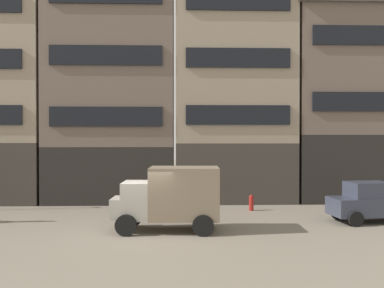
# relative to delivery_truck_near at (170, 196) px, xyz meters

# --- Properties ---
(ground_plane) EXTENTS (120.00, 120.00, 0.00)m
(ground_plane) POSITION_rel_delivery_truck_near_xyz_m (-1.13, -0.36, -1.42)
(ground_plane) COLOR slate
(building_center_left) EXTENTS (7.97, 7.37, 17.47)m
(building_center_left) POSITION_rel_delivery_truck_near_xyz_m (-3.66, 10.17, 7.35)
(building_center_left) COLOR black
(building_center_left) RESTS_ON ground_plane
(building_center_right) EXTENTS (7.53, 7.37, 16.86)m
(building_center_right) POSITION_rel_delivery_truck_near_xyz_m (3.75, 10.17, 7.05)
(building_center_right) COLOR #38332D
(building_center_right) RESTS_ON ground_plane
(building_far_right) EXTENTS (7.64, 7.37, 12.04)m
(building_far_right) POSITION_rel_delivery_truck_near_xyz_m (10.98, 10.17, 4.64)
(building_far_right) COLOR black
(building_far_right) RESTS_ON ground_plane
(delivery_truck_near) EXTENTS (4.42, 2.28, 2.62)m
(delivery_truck_near) POSITION_rel_delivery_truck_near_xyz_m (0.00, 0.00, 0.00)
(delivery_truck_near) COLOR gray
(delivery_truck_near) RESTS_ON ground_plane
(sedan_light) EXTENTS (3.84, 2.14, 1.83)m
(sedan_light) POSITION_rel_delivery_truck_near_xyz_m (9.04, 1.52, -0.51)
(sedan_light) COLOR #333847
(sedan_light) RESTS_ON ground_plane
(fire_hydrant_curbside) EXTENTS (0.24, 0.24, 0.83)m
(fire_hydrant_curbside) POSITION_rel_delivery_truck_near_xyz_m (4.19, 4.89, -1.00)
(fire_hydrant_curbside) COLOR maroon
(fire_hydrant_curbside) RESTS_ON ground_plane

